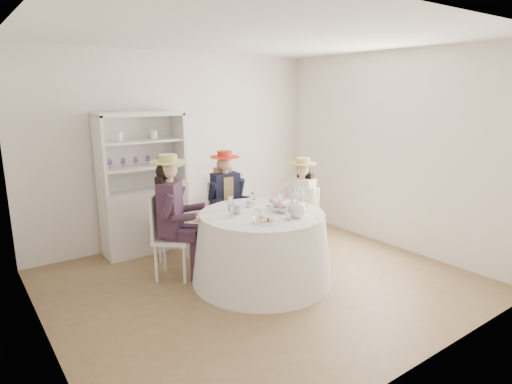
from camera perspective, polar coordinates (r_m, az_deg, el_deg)
ground at (r=5.08m, az=0.68°, el=-11.81°), size 4.50×4.50×0.00m
ceiling at (r=4.64m, az=0.77°, el=20.01°), size 4.50×4.50×0.00m
wall_back at (r=6.37m, az=-10.16°, el=5.79°), size 4.50×0.00×4.50m
wall_front at (r=3.33m, az=21.78°, el=-1.65°), size 4.50×0.00×4.50m
wall_left at (r=3.81m, az=-27.52°, el=-0.44°), size 0.00×4.50×4.50m
wall_right at (r=6.27m, az=17.49°, el=5.27°), size 0.00×4.50×4.50m
tea_table at (r=4.98m, az=0.79°, el=-7.32°), size 1.62×1.62×0.82m
hutch at (r=6.02m, az=-14.70°, el=-1.40°), size 1.16×0.51×1.90m
side_table at (r=6.74m, az=-2.94°, el=-2.62°), size 0.50×0.50×0.63m
hatbox at (r=6.63m, az=-2.99°, el=1.17°), size 0.36×0.36×0.28m
guest_left at (r=5.02m, az=-11.08°, el=-2.33°), size 0.63×0.62×1.47m
guest_mid at (r=5.76m, az=-4.02°, el=-0.50°), size 0.51×0.53×1.39m
guest_right at (r=5.76m, az=5.99°, el=-1.08°), size 0.53×0.49×1.31m
spare_chair at (r=5.68m, az=-11.35°, el=-3.25°), size 0.51×0.51×1.06m
teacup_a at (r=4.78m, az=-2.55°, el=-2.53°), size 0.11×0.11×0.08m
teacup_b at (r=5.06m, az=-0.97°, el=-1.74°), size 0.08×0.08×0.06m
teacup_c at (r=5.08m, az=2.59°, el=-1.67°), size 0.10×0.10×0.06m
flower_bowl at (r=4.88m, az=3.55°, el=-2.37°), size 0.27×0.27×0.05m
flower_arrangement at (r=4.94m, az=2.88°, el=-1.43°), size 0.18×0.18×0.07m
table_teapot at (r=4.67m, az=5.54°, el=-2.41°), size 0.26×0.18×0.19m
sandwich_plate at (r=4.50m, az=1.34°, el=-3.84°), size 0.29×0.29×0.06m
cupcake_stand at (r=5.15m, az=5.54°, el=-0.96°), size 0.23×0.23×0.22m
stemware_set at (r=4.83m, az=0.81°, el=-1.92°), size 0.84×0.84×0.15m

